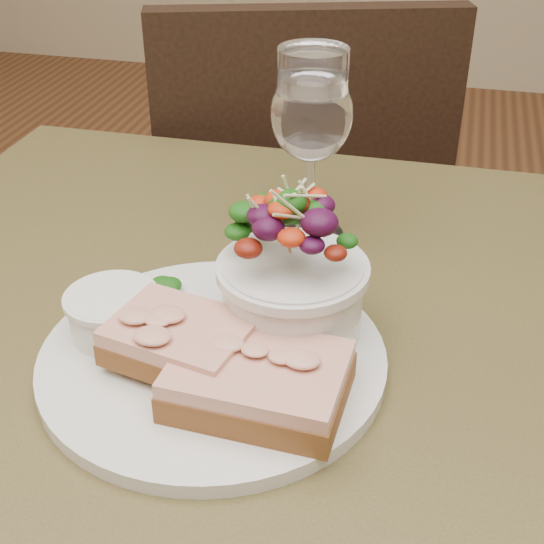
% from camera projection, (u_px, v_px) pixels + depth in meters
% --- Properties ---
extents(cafe_table, '(0.80, 0.80, 0.75)m').
position_uv_depth(cafe_table, '(250.00, 440.00, 0.66)').
color(cafe_table, '#3F391B').
rests_on(cafe_table, ground).
extents(chair_far, '(0.53, 0.53, 0.90)m').
position_uv_depth(chair_far, '(291.00, 318.00, 1.42)').
color(chair_far, black).
rests_on(chair_far, ground).
extents(dinner_plate, '(0.27, 0.27, 0.01)m').
position_uv_depth(dinner_plate, '(213.00, 358.00, 0.59)').
color(dinner_plate, silver).
rests_on(dinner_plate, cafe_table).
extents(sandwich_front, '(0.13, 0.10, 0.03)m').
position_uv_depth(sandwich_front, '(258.00, 381.00, 0.53)').
color(sandwich_front, '#542C16').
rests_on(sandwich_front, dinner_plate).
extents(sandwich_back, '(0.12, 0.10, 0.03)m').
position_uv_depth(sandwich_back, '(181.00, 340.00, 0.56)').
color(sandwich_back, '#542C16').
rests_on(sandwich_back, dinner_plate).
extents(ramekin, '(0.07, 0.07, 0.04)m').
position_uv_depth(ramekin, '(113.00, 312.00, 0.60)').
color(ramekin, silver).
rests_on(ramekin, dinner_plate).
extents(salad_bowl, '(0.11, 0.11, 0.13)m').
position_uv_depth(salad_bowl, '(293.00, 266.00, 0.58)').
color(salad_bowl, silver).
rests_on(salad_bowl, dinner_plate).
extents(garnish, '(0.05, 0.04, 0.02)m').
position_uv_depth(garnish, '(141.00, 285.00, 0.65)').
color(garnish, '#093209').
rests_on(garnish, dinner_plate).
extents(wine_glass, '(0.08, 0.08, 0.18)m').
position_uv_depth(wine_glass, '(312.00, 120.00, 0.70)').
color(wine_glass, white).
rests_on(wine_glass, cafe_table).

